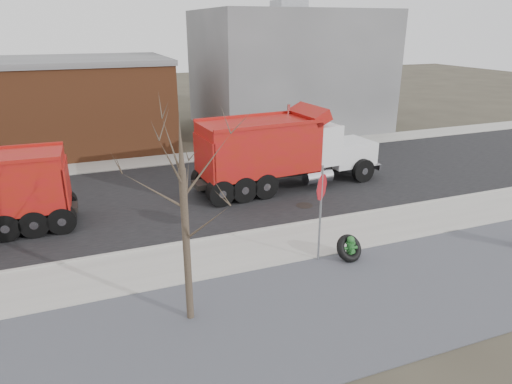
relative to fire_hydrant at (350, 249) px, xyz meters
name	(u,v)px	position (x,y,z in m)	size (l,w,h in m)	color
ground	(267,252)	(-2.24, 1.44, -0.38)	(120.00, 120.00, 0.00)	#383328
gravel_verge	(318,310)	(-2.24, -2.06, -0.37)	(60.00, 5.00, 0.03)	slate
sidewalk	(264,248)	(-2.24, 1.69, -0.35)	(60.00, 2.50, 0.06)	#9E9B93
curb	(251,232)	(-2.24, 2.99, -0.33)	(60.00, 0.15, 0.11)	#9E9B93
road	(214,191)	(-2.24, 7.74, -0.37)	(60.00, 9.40, 0.02)	black
far_sidewalk	(185,158)	(-2.24, 13.44, -0.35)	(60.00, 2.00, 0.06)	#9E9B93
building_grey	(287,70)	(6.76, 19.44, 3.62)	(12.00, 10.00, 8.00)	gray
bare_tree	(184,197)	(-5.44, -1.16, 2.91)	(3.20, 3.20, 5.20)	#382D23
fire_hydrant	(350,249)	(0.00, 0.00, 0.00)	(0.47, 0.46, 0.84)	#2B7238
truck_tire	(349,248)	(-0.02, 0.04, 0.02)	(1.02, 0.86, 0.89)	black
stop_sign	(321,198)	(-0.95, 0.34, 1.74)	(0.66, 0.59, 3.15)	gray
dump_truck_red_a	(282,148)	(0.84, 7.18, 1.44)	(8.94, 3.04, 3.58)	black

